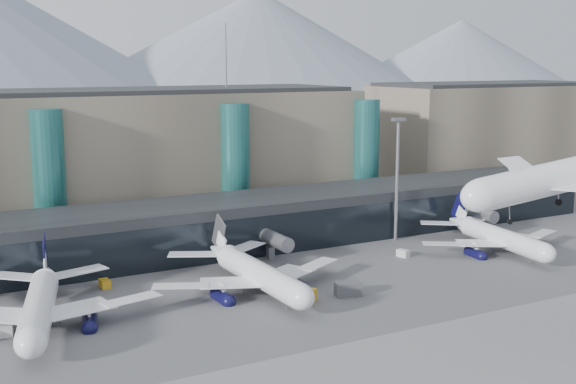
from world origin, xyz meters
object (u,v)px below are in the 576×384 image
object	(u,v)px
veh_c	(348,289)
veh_g	(403,253)
jet_parked_left	(40,293)
jet_parked_right	(492,230)
veh_a	(1,331)
veh_d	(482,234)
jet_parked_mid	(250,263)
veh_h	(307,297)
lightmast_mid	(397,172)
veh_b	(105,284)

from	to	relation	value
veh_c	veh_g	xyz separation A→B (m)	(22.15, 14.73, -0.45)
jet_parked_left	veh_g	size ratio (longest dim) A/B	15.34
jet_parked_right	veh_a	size ratio (longest dim) A/B	10.81
jet_parked_left	veh_d	xyz separation A→B (m)	(91.44, 7.95, -3.49)
jet_parked_left	veh_g	world-z (taller)	jet_parked_left
jet_parked_mid	veh_h	bearing A→B (deg)	-157.85
veh_a	veh_h	bearing A→B (deg)	3.10
lightmast_mid	veh_c	size ratio (longest dim) A/B	6.25
veh_c	veh_g	distance (m)	26.61
lightmast_mid	jet_parked_mid	world-z (taller)	lightmast_mid
jet_parked_left	jet_parked_mid	size ratio (longest dim) A/B	1.01
jet_parked_left	veh_g	xyz separation A→B (m)	(67.46, 3.91, -3.71)
jet_parked_right	veh_d	bearing A→B (deg)	-25.47
lightmast_mid	veh_g	size ratio (longest dim) A/B	10.85
veh_g	veh_b	bearing A→B (deg)	-112.92
jet_parked_mid	veh_d	size ratio (longest dim) A/B	11.31
jet_parked_mid	veh_a	bearing A→B (deg)	93.13
jet_parked_mid	veh_d	world-z (taller)	jet_parked_mid
jet_parked_mid	veh_c	world-z (taller)	jet_parked_mid
jet_parked_right	veh_a	bearing A→B (deg)	98.71
jet_parked_mid	veh_c	xyz separation A→B (m)	(12.09, -10.85, -3.22)
veh_b	jet_parked_left	bearing A→B (deg)	132.19
jet_parked_left	veh_d	bearing A→B (deg)	-71.39
veh_d	veh_h	xyz separation A→B (m)	(-53.56, -18.60, 0.07)
veh_d	veh_g	size ratio (longest dim) A/B	1.34
veh_d	jet_parked_left	bearing A→B (deg)	120.84
lightmast_mid	veh_b	size ratio (longest dim) A/B	10.66
jet_parked_left	jet_parked_mid	xyz separation A→B (m)	(33.21, 0.03, -0.04)
veh_a	veh_g	distance (m)	73.61
jet_parked_left	veh_h	world-z (taller)	jet_parked_left
veh_g	veh_h	distance (m)	32.97
jet_parked_right	veh_d	size ratio (longest dim) A/B	10.48
jet_parked_mid	jet_parked_left	bearing A→B (deg)	88.58
jet_parked_left	veh_b	distance (m)	17.31
jet_parked_left	veh_a	xyz separation A→B (m)	(-5.82, -3.11, -3.53)
jet_parked_left	jet_parked_mid	bearing A→B (deg)	-76.32
lightmast_mid	jet_parked_left	size ratio (longest dim) A/B	0.71
lightmast_mid	jet_parked_left	distance (m)	76.59
jet_parked_right	jet_parked_left	bearing A→B (deg)	96.77
jet_parked_left	jet_parked_right	bearing A→B (deg)	-76.42
jet_parked_right	veh_g	distance (m)	19.61
jet_parked_right	veh_h	size ratio (longest dim) A/B	9.39
jet_parked_mid	veh_b	size ratio (longest dim) A/B	14.90
jet_parked_mid	veh_d	distance (m)	58.87
veh_b	lightmast_mid	bearing A→B (deg)	-88.78
veh_a	veh_g	size ratio (longest dim) A/B	1.30
veh_h	jet_parked_left	bearing A→B (deg)	129.10
jet_parked_left	veh_d	world-z (taller)	jet_parked_left
lightmast_mid	veh_h	distance (m)	46.86
lightmast_mid	jet_parked_right	size ratio (longest dim) A/B	0.77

